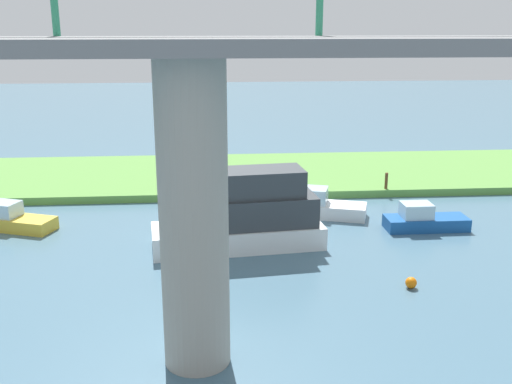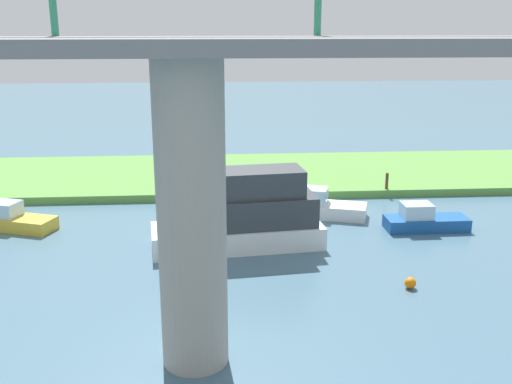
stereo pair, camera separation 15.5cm
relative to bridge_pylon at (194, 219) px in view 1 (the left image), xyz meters
The scene contains 11 objects.
ground_plane 19.71m from the bridge_pylon, 97.37° to the right, with size 160.00×160.00×0.00m, color #476B7F.
grassy_bank 25.46m from the bridge_pylon, 95.60° to the right, with size 80.00×12.00×0.50m, color #5B9342.
bridge_pylon is the anchor object (origin of this frame).
bridge_span 5.63m from the bridge_pylon, 90.00° to the right, with size 59.86×4.30×3.25m.
person_on_bank 22.10m from the bridge_pylon, 83.29° to the right, with size 0.50×0.50×1.39m.
mooring_post 23.18m from the bridge_pylon, 122.33° to the right, with size 0.20×0.20×1.08m, color brown.
riverboat_paddlewheel 11.46m from the bridge_pylon, 101.64° to the right, with size 8.99×3.87×4.46m.
pontoon_yellow 17.51m from the bridge_pylon, 114.56° to the right, with size 5.43×3.27×1.71m.
skiff_small 18.24m from the bridge_pylon, 134.62° to the right, with size 4.59×1.66×1.52m.
motorboat_white 18.46m from the bridge_pylon, 53.66° to the right, with size 4.87×3.10×1.53m.
marker_buoy 11.58m from the bridge_pylon, 151.09° to the right, with size 0.50×0.50×0.50m, color orange.
Camera 1 is at (1.85, 37.13, 11.19)m, focal length 41.88 mm.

